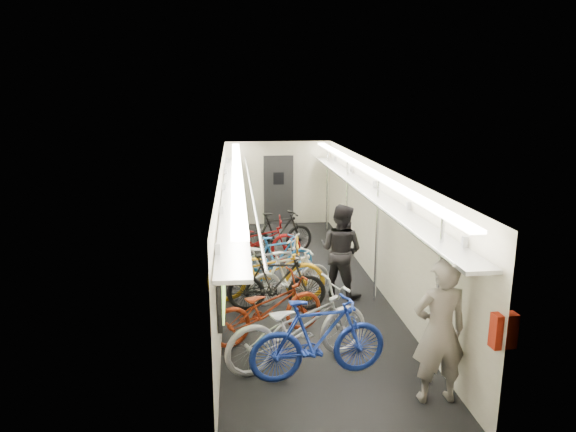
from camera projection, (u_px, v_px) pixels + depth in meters
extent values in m
plane|color=black|center=(300.00, 284.00, 10.25)|extent=(10.00, 10.00, 0.00)
plane|color=white|center=(300.00, 165.00, 9.69)|extent=(10.00, 10.00, 0.00)
plane|color=beige|center=(223.00, 228.00, 9.82)|extent=(0.00, 10.00, 10.00)
plane|color=beige|center=(375.00, 224.00, 10.12)|extent=(0.00, 10.00, 10.00)
plane|color=beige|center=(278.00, 183.00, 14.81)|extent=(3.00, 0.00, 3.00)
plane|color=beige|center=(363.00, 351.00, 5.13)|extent=(3.00, 0.00, 3.00)
cube|color=black|center=(220.00, 286.00, 6.71)|extent=(0.06, 1.10, 0.80)
cube|color=#99C556|center=(224.00, 286.00, 6.72)|extent=(0.02, 0.96, 0.66)
cube|color=black|center=(224.00, 240.00, 8.84)|extent=(0.06, 1.10, 0.80)
cube|color=#99C556|center=(226.00, 240.00, 8.85)|extent=(0.02, 0.96, 0.66)
cube|color=black|center=(225.00, 212.00, 10.97)|extent=(0.06, 1.10, 0.80)
cube|color=#99C556|center=(227.00, 212.00, 10.97)|extent=(0.02, 0.96, 0.66)
cube|color=black|center=(227.00, 193.00, 13.10)|extent=(0.06, 1.10, 0.80)
cube|color=#99C556|center=(228.00, 193.00, 13.10)|extent=(0.02, 0.96, 0.66)
cube|color=yellow|center=(223.00, 257.00, 7.77)|extent=(0.02, 0.22, 0.30)
cube|color=yellow|center=(225.00, 222.00, 9.90)|extent=(0.02, 0.22, 0.30)
cube|color=yellow|center=(227.00, 199.00, 12.02)|extent=(0.02, 0.22, 0.30)
cube|color=black|center=(279.00, 190.00, 14.79)|extent=(0.85, 0.08, 2.00)
cube|color=#999BA0|center=(233.00, 191.00, 9.67)|extent=(0.40, 9.70, 0.05)
cube|color=#999BA0|center=(366.00, 189.00, 9.93)|extent=(0.40, 9.70, 0.05)
cylinder|color=silver|center=(251.00, 186.00, 9.68)|extent=(0.04, 9.70, 0.04)
cylinder|color=silver|center=(349.00, 184.00, 9.87)|extent=(0.04, 9.70, 0.04)
cube|color=white|center=(237.00, 169.00, 9.58)|extent=(0.18, 9.60, 0.04)
cube|color=white|center=(363.00, 167.00, 9.82)|extent=(0.18, 9.60, 0.04)
cylinder|color=silver|center=(437.00, 299.00, 6.42)|extent=(0.05, 0.05, 2.38)
cylinder|color=silver|center=(377.00, 238.00, 9.13)|extent=(0.05, 0.05, 2.38)
cylinder|color=silver|center=(347.00, 208.00, 11.54)|extent=(0.05, 0.05, 2.38)
cylinder|color=silver|center=(327.00, 188.00, 13.96)|extent=(0.05, 0.05, 2.38)
imported|color=#AEADB1|center=(298.00, 326.00, 7.11)|extent=(2.31, 1.46, 1.14)
imported|color=navy|center=(319.00, 338.00, 6.77)|extent=(1.93, 0.79, 1.13)
imported|color=maroon|center=(268.00, 308.00, 7.89)|extent=(2.00, 1.35, 1.00)
imported|color=black|center=(276.00, 283.00, 8.88)|extent=(1.76, 0.62, 1.04)
imported|color=orange|center=(265.00, 271.00, 9.31)|extent=(2.24, 0.97, 1.14)
imported|color=silver|center=(290.00, 276.00, 9.30)|extent=(1.70, 1.02, 0.99)
imported|color=#BBBBC0|center=(267.00, 261.00, 10.01)|extent=(2.14, 1.47, 1.06)
imported|color=#1C62AB|center=(278.00, 258.00, 10.40)|extent=(1.62, 0.93, 0.94)
imported|color=maroon|center=(257.00, 241.00, 11.44)|extent=(2.00, 0.75, 1.04)
imported|color=black|center=(278.00, 234.00, 11.91)|extent=(1.85, 1.11, 1.07)
imported|color=gray|center=(439.00, 331.00, 6.18)|extent=(0.68, 0.45, 1.84)
imported|color=black|center=(341.00, 251.00, 9.51)|extent=(1.08, 1.06, 1.76)
cube|color=red|center=(504.00, 330.00, 5.40)|extent=(0.27, 0.16, 0.38)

